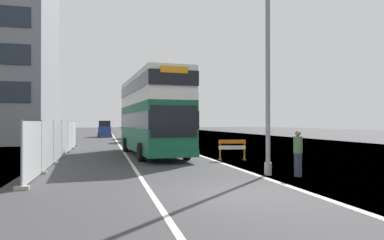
{
  "coord_description": "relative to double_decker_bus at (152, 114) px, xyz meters",
  "views": [
    {
      "loc": [
        -3.74,
        -9.41,
        2.07
      ],
      "look_at": [
        0.64,
        7.99,
        2.2
      ],
      "focal_mm": 32.67,
      "sensor_mm": 36.0,
      "label": 1
    }
  ],
  "objects": [
    {
      "name": "ground",
      "position": [
        1.36,
        -12.58,
        -2.68
      ],
      "size": [
        140.0,
        280.0,
        0.1
      ],
      "color": "#38383A"
    },
    {
      "name": "double_decker_bus",
      "position": [
        0.0,
        0.0,
        0.0
      ],
      "size": [
        3.33,
        11.16,
        4.96
      ],
      "color": "#145638",
      "rests_on": "ground"
    },
    {
      "name": "lamppost_foreground",
      "position": [
        3.32,
        -9.52,
        1.93
      ],
      "size": [
        0.29,
        0.7,
        9.62
      ],
      "color": "gray",
      "rests_on": "ground"
    },
    {
      "name": "roadworks_barrier",
      "position": [
        3.84,
        -4.21,
        -1.94
      ],
      "size": [
        1.53,
        0.69,
        1.13
      ],
      "color": "orange",
      "rests_on": "ground"
    },
    {
      "name": "construction_site_fence",
      "position": [
        -5.38,
        -0.25,
        -1.59
      ],
      "size": [
        0.44,
        20.6,
        2.17
      ],
      "color": "#A8AAAD",
      "rests_on": "ground"
    },
    {
      "name": "car_oncoming_near",
      "position": [
        -0.02,
        14.65,
        -1.65
      ],
      "size": [
        1.96,
        4.26,
        2.13
      ],
      "color": "silver",
      "rests_on": "ground"
    },
    {
      "name": "car_receding_mid",
      "position": [
        0.62,
        22.78,
        -1.53
      ],
      "size": [
        1.92,
        4.38,
        2.38
      ],
      "color": "black",
      "rests_on": "ground"
    },
    {
      "name": "car_receding_far",
      "position": [
        -2.89,
        29.3,
        -1.56
      ],
      "size": [
        1.92,
        3.92,
        2.33
      ],
      "color": "navy",
      "rests_on": "ground"
    },
    {
      "name": "bare_tree_far_verge_near",
      "position": [
        -12.94,
        21.62,
        -0.21
      ],
      "size": [
        2.16,
        2.54,
        4.88
      ],
      "color": "#4C3D2D",
      "rests_on": "ground"
    },
    {
      "name": "bare_tree_far_verge_mid",
      "position": [
        -12.55,
        22.3,
        0.02
      ],
      "size": [
        2.35,
        2.91,
        5.28
      ],
      "color": "#4C3D2D",
      "rests_on": "ground"
    },
    {
      "name": "bare_tree_far_verge_far",
      "position": [
        -14.94,
        37.42,
        -0.32
      ],
      "size": [
        2.17,
        2.92,
        4.82
      ],
      "color": "#4C3D2D",
      "rests_on": "ground"
    },
    {
      "name": "pedestrian_at_kerb",
      "position": [
        4.28,
        -10.12,
        -1.75
      ],
      "size": [
        0.34,
        0.34,
        1.76
      ],
      "color": "#2D3342",
      "rests_on": "ground"
    }
  ]
}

